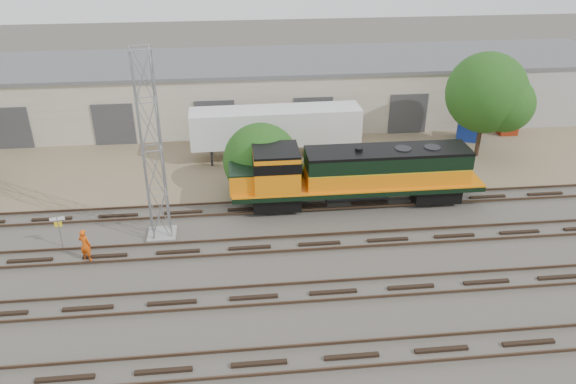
{
  "coord_description": "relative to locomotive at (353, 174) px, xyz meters",
  "views": [
    {
      "loc": [
        -4.64,
        -25.28,
        17.55
      ],
      "look_at": [
        -1.55,
        4.0,
        2.2
      ],
      "focal_mm": 35.0,
      "sensor_mm": 36.0,
      "label": 1
    }
  ],
  "objects": [
    {
      "name": "signal_tower",
      "position": [
        -11.84,
        -2.58,
        3.13
      ],
      "size": [
        1.62,
        1.62,
        11.02
      ],
      "rotation": [
        0.0,
        0.0,
        0.24
      ],
      "color": "gray",
      "rests_on": "ground"
    },
    {
      "name": "tree_east",
      "position": [
        11.53,
        6.53,
        2.64
      ],
      "size": [
        6.21,
        5.91,
        7.98
      ],
      "color": "#382619",
      "rests_on": "ground"
    },
    {
      "name": "sign_post",
      "position": [
        -17.37,
        -3.16,
        -0.86
      ],
      "size": [
        0.8,
        0.14,
        1.96
      ],
      "color": "gray",
      "rests_on": "ground"
    },
    {
      "name": "tree_mid",
      "position": [
        -5.38,
        2.38,
        -0.13
      ],
      "size": [
        5.3,
        5.05,
        5.05
      ],
      "color": "#382619",
      "rests_on": "ground"
    },
    {
      "name": "warehouse",
      "position": [
        -2.74,
        16.98,
        0.42
      ],
      "size": [
        58.4,
        10.4,
        5.3
      ],
      "color": "beige",
      "rests_on": "ground"
    },
    {
      "name": "dirt_strip",
      "position": [
        -2.79,
        9.0,
        -2.22
      ],
      "size": [
        80.0,
        16.0,
        0.02
      ],
      "primitive_type": "cube",
      "color": "#726047",
      "rests_on": "ground"
    },
    {
      "name": "tracks",
      "position": [
        -2.79,
        -9.0,
        -2.15
      ],
      "size": [
        80.0,
        20.4,
        0.28
      ],
      "color": "black",
      "rests_on": "ground"
    },
    {
      "name": "ground",
      "position": [
        -2.79,
        -6.0,
        -2.23
      ],
      "size": [
        140.0,
        140.0,
        0.0
      ],
      "primitive_type": "plane",
      "color": "#47423A",
      "rests_on": "ground"
    },
    {
      "name": "worker",
      "position": [
        -15.69,
        -4.63,
        -1.28
      ],
      "size": [
        0.81,
        0.69,
        1.89
      ],
      "primitive_type": "imported",
      "rotation": [
        0.0,
        0.0,
        2.73
      ],
      "color": "#E6500C",
      "rests_on": "ground"
    },
    {
      "name": "dumpster_red",
      "position": [
        15.57,
        10.96,
        -1.53
      ],
      "size": [
        1.51,
        1.41,
        1.4
      ],
      "primitive_type": "cube",
      "rotation": [
        0.0,
        0.0,
        -0.0
      ],
      "color": "maroon",
      "rests_on": "ground"
    },
    {
      "name": "dumpster_blue",
      "position": [
        11.72,
        10.02,
        -1.48
      ],
      "size": [
        2.04,
        1.98,
        1.5
      ],
      "primitive_type": "cube",
      "rotation": [
        0.0,
        0.0,
        -0.38
      ],
      "color": "navy",
      "rests_on": "ground"
    },
    {
      "name": "semi_trailer",
      "position": [
        -3.9,
        8.04,
        0.22
      ],
      "size": [
        12.71,
        2.78,
        3.9
      ],
      "rotation": [
        0.0,
        0.0,
        0.02
      ],
      "color": "white",
      "rests_on": "ground"
    },
    {
      "name": "locomotive",
      "position": [
        0.0,
        0.0,
        0.0
      ],
      "size": [
        16.03,
        2.81,
        3.85
      ],
      "color": "black",
      "rests_on": "tracks"
    }
  ]
}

